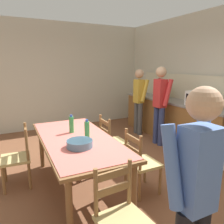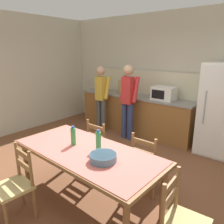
{
  "view_description": "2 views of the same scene",
  "coord_description": "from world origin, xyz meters",
  "views": [
    {
      "loc": [
        2.91,
        -1.42,
        1.79
      ],
      "look_at": [
        0.13,
        0.04,
        1.09
      ],
      "focal_mm": 35.0,
      "sensor_mm": 36.0,
      "label": 1
    },
    {
      "loc": [
        2.01,
        -2.32,
        2.02
      ],
      "look_at": [
        0.07,
        0.08,
        1.15
      ],
      "focal_mm": 35.0,
      "sensor_mm": 36.0,
      "label": 2
    }
  ],
  "objects": [
    {
      "name": "dining_table",
      "position": [
        0.13,
        -0.51,
        0.7
      ],
      "size": [
        2.1,
        1.01,
        0.78
      ],
      "rotation": [
        0.0,
        0.0,
        -0.03
      ],
      "color": "brown",
      "rests_on": "ground"
    },
    {
      "name": "chair_side_far_right",
      "position": [
        0.62,
        0.23,
        0.44
      ],
      "size": [
        0.43,
        0.41,
        0.91
      ],
      "rotation": [
        0.0,
        0.0,
        3.13
      ],
      "color": "olive",
      "rests_on": "ground"
    },
    {
      "name": "counter_splashback",
      "position": [
        -0.92,
        2.54,
        1.24
      ],
      "size": [
        3.04,
        0.03,
        0.6
      ],
      "primitive_type": "cube",
      "color": "beige",
      "rests_on": "kitchen_counter"
    },
    {
      "name": "chair_side_far_left",
      "position": [
        -0.31,
        0.26,
        0.44
      ],
      "size": [
        0.43,
        0.41,
        0.91
      ],
      "rotation": [
        0.0,
        0.0,
        3.13
      ],
      "color": "olive",
      "rests_on": "ground"
    },
    {
      "name": "refrigerator",
      "position": [
        1.11,
        2.19,
        0.91
      ],
      "size": [
        0.78,
        0.73,
        1.82
      ],
      "color": "white",
      "rests_on": "ground"
    },
    {
      "name": "paper_bag",
      "position": [
        -1.26,
        2.2,
        1.12
      ],
      "size": [
        0.24,
        0.16,
        0.36
      ],
      "primitive_type": "cube",
      "color": "tan",
      "rests_on": "kitchen_counter"
    },
    {
      "name": "chair_head_end",
      "position": [
        1.45,
        -0.56,
        0.44
      ],
      "size": [
        0.42,
        0.44,
        0.91
      ],
      "rotation": [
        0.0,
        0.0,
        1.63
      ],
      "color": "olive",
      "rests_on": "ground"
    },
    {
      "name": "person_at_counter",
      "position": [
        -0.76,
        1.69,
        0.97
      ],
      "size": [
        0.43,
        0.3,
        1.73
      ],
      "rotation": [
        0.0,
        0.0,
        1.57
      ],
      "color": "navy",
      "rests_on": "ground"
    },
    {
      "name": "microwave",
      "position": [
        -0.14,
        2.21,
        1.09
      ],
      "size": [
        0.5,
        0.39,
        0.3
      ],
      "color": "white",
      "rests_on": "kitchen_counter"
    },
    {
      "name": "chair_side_near_left",
      "position": [
        -0.36,
        -1.26,
        0.44
      ],
      "size": [
        0.45,
        0.43,
        0.91
      ],
      "rotation": [
        0.0,
        0.0,
        -0.08
      ],
      "color": "olive",
      "rests_on": "ground"
    },
    {
      "name": "bottle_off_centre",
      "position": [
        0.23,
        -0.4,
        0.91
      ],
      "size": [
        0.07,
        0.07,
        0.27
      ],
      "color": "green",
      "rests_on": "dining_table"
    },
    {
      "name": "serving_bowl",
      "position": [
        0.49,
        -0.6,
        0.83
      ],
      "size": [
        0.32,
        0.32,
        0.09
      ],
      "color": "slate",
      "rests_on": "dining_table"
    },
    {
      "name": "bottle_near_centre",
      "position": [
        -0.13,
        -0.51,
        0.91
      ],
      "size": [
        0.07,
        0.07,
        0.27
      ],
      "color": "green",
      "rests_on": "dining_table"
    },
    {
      "name": "kitchen_counter",
      "position": [
        -0.92,
        2.23,
        0.47
      ],
      "size": [
        3.08,
        0.66,
        0.94
      ],
      "color": "brown",
      "rests_on": "ground"
    },
    {
      "name": "person_at_sink",
      "position": [
        -1.6,
        1.71,
        0.93
      ],
      "size": [
        0.42,
        0.29,
        1.65
      ],
      "rotation": [
        0.0,
        0.0,
        1.57
      ],
      "color": "#4C4C4C",
      "rests_on": "ground"
    },
    {
      "name": "wall_back",
      "position": [
        0.0,
        2.66,
        1.45
      ],
      "size": [
        6.52,
        0.12,
        2.9
      ],
      "primitive_type": "cube",
      "color": "beige",
      "rests_on": "ground"
    },
    {
      "name": "ground_plane",
      "position": [
        0.0,
        0.0,
        0.0
      ],
      "size": [
        8.32,
        8.32,
        0.0
      ],
      "primitive_type": "plane",
      "color": "brown"
    }
  ]
}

